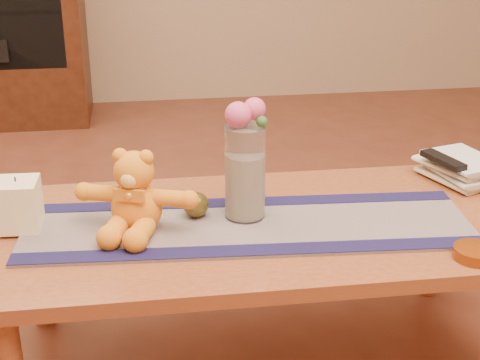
{
  "coord_description": "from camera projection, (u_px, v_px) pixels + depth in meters",
  "views": [
    {
      "loc": [
        -0.3,
        -1.73,
        1.32
      ],
      "look_at": [
        -0.05,
        0.0,
        0.58
      ],
      "focal_mm": 53.7,
      "sensor_mm": 36.0,
      "label": 1
    }
  ],
  "objects": [
    {
      "name": "book_upper",
      "position": [
        437.0,
        170.0,
        2.18
      ],
      "size": [
        0.24,
        0.27,
        0.02
      ],
      "primitive_type": "imported",
      "rotation": [
        0.0,
        0.0,
        0.42
      ],
      "color": "beige",
      "rests_on": "book_lower"
    },
    {
      "name": "rose_left",
      "position": [
        238.0,
        115.0,
        1.85
      ],
      "size": [
        0.07,
        0.07,
        0.07
      ],
      "primitive_type": "sphere",
      "color": "#D44B73",
      "rests_on": "glass_vase"
    },
    {
      "name": "candle_wick",
      "position": [
        15.0,
        179.0,
        1.86
      ],
      "size": [
        0.0,
        0.0,
        0.01
      ],
      "primitive_type": "cylinder",
      "rotation": [
        0.0,
        0.0,
        -0.04
      ],
      "color": "black",
      "rests_on": "pillar_candle"
    },
    {
      "name": "book_top",
      "position": [
        442.0,
        164.0,
        2.17
      ],
      "size": [
        0.22,
        0.26,
        0.02
      ],
      "primitive_type": "imported",
      "rotation": [
        0.0,
        0.0,
        0.27
      ],
      "color": "beige",
      "rests_on": "book_upper"
    },
    {
      "name": "teddy_bear",
      "position": [
        136.0,
        191.0,
        1.87
      ],
      "size": [
        0.38,
        0.34,
        0.21
      ],
      "primitive_type": null,
      "rotation": [
        0.0,
        0.0,
        -0.33
      ],
      "color": "orange",
      "rests_on": "persian_runner"
    },
    {
      "name": "tv_remote",
      "position": [
        443.0,
        160.0,
        2.16
      ],
      "size": [
        0.09,
        0.17,
        0.02
      ],
      "primitive_type": "cube",
      "rotation": [
        0.0,
        0.0,
        0.32
      ],
      "color": "black",
      "rests_on": "book_top"
    },
    {
      "name": "glass_vase",
      "position": [
        245.0,
        172.0,
        1.93
      ],
      "size": [
        0.11,
        0.11,
        0.26
      ],
      "primitive_type": "cylinder",
      "color": "silver",
      "rests_on": "persian_runner"
    },
    {
      "name": "table_leg_br",
      "position": [
        432.0,
        239.0,
        2.4
      ],
      "size": [
        0.07,
        0.07,
        0.41
      ],
      "primitive_type": "cylinder",
      "color": "brown",
      "rests_on": "floor"
    },
    {
      "name": "book_bottom",
      "position": [
        438.0,
        182.0,
        2.19
      ],
      "size": [
        0.24,
        0.27,
        0.02
      ],
      "primitive_type": "imported",
      "rotation": [
        0.0,
        0.0,
        0.37
      ],
      "color": "beige",
      "rests_on": "coffee_table_top"
    },
    {
      "name": "book_lower",
      "position": [
        441.0,
        176.0,
        2.19
      ],
      "size": [
        0.21,
        0.26,
        0.02
      ],
      "primitive_type": "imported",
      "rotation": [
        0.0,
        0.0,
        0.23
      ],
      "color": "beige",
      "rests_on": "book_bottom"
    },
    {
      "name": "table_leg_bl",
      "position": [
        39.0,
        266.0,
        2.23
      ],
      "size": [
        0.07,
        0.07,
        0.41
      ],
      "primitive_type": "cylinder",
      "color": "brown",
      "rests_on": "floor"
    },
    {
      "name": "blue_flower_side",
      "position": [
        233.0,
        117.0,
        1.88
      ],
      "size": [
        0.04,
        0.04,
        0.04
      ],
      "primitive_type": "sphere",
      "color": "#5552B2",
      "rests_on": "glass_vase"
    },
    {
      "name": "persian_runner",
      "position": [
        248.0,
        226.0,
        1.93
      ],
      "size": [
        1.22,
        0.42,
        0.01
      ],
      "primitive_type": "cube",
      "rotation": [
        0.0,
        0.0,
        -0.06
      ],
      "color": "#181844",
      "rests_on": "coffee_table_top"
    },
    {
      "name": "pillar_candle",
      "position": [
        18.0,
        204.0,
        1.89
      ],
      "size": [
        0.11,
        0.11,
        0.13
      ],
      "primitive_type": "cube",
      "rotation": [
        0.0,
        0.0,
        -0.04
      ],
      "color": "#FFF5BB",
      "rests_on": "persian_runner"
    },
    {
      "name": "runner_border_far",
      "position": [
        243.0,
        202.0,
        2.06
      ],
      "size": [
        1.2,
        0.13,
        0.0
      ],
      "primitive_type": "cube",
      "rotation": [
        0.0,
        0.0,
        -0.06
      ],
      "color": "#161339",
      "rests_on": "persian_runner"
    },
    {
      "name": "coffee_table_top",
      "position": [
        258.0,
        229.0,
        1.96
      ],
      "size": [
        1.4,
        0.7,
        0.04
      ],
      "primitive_type": "cube",
      "color": "brown",
      "rests_on": "floor"
    },
    {
      "name": "bronze_ball",
      "position": [
        196.0,
        205.0,
        1.96
      ],
      "size": [
        0.08,
        0.08,
        0.07
      ],
      "primitive_type": "sphere",
      "rotation": [
        0.0,
        0.0,
        -0.19
      ],
      "color": "brown",
      "rests_on": "persian_runner"
    },
    {
      "name": "leaf_sprig",
      "position": [
        262.0,
        121.0,
        1.86
      ],
      "size": [
        0.03,
        0.03,
        0.03
      ],
      "primitive_type": "sphere",
      "color": "#33662D",
      "rests_on": "glass_vase"
    },
    {
      "name": "runner_border_near",
      "position": [
        253.0,
        250.0,
        1.79
      ],
      "size": [
        1.2,
        0.13,
        0.0
      ],
      "primitive_type": "cube",
      "rotation": [
        0.0,
        0.0,
        -0.06
      ],
      "color": "#161339",
      "rests_on": "persian_runner"
    },
    {
      "name": "amber_dish",
      "position": [
        475.0,
        253.0,
        1.77
      ],
      "size": [
        0.14,
        0.14,
        0.03
      ],
      "primitive_type": "cylinder",
      "rotation": [
        0.0,
        0.0,
        -0.4
      ],
      "color": "#BF5914",
      "rests_on": "coffee_table_top"
    },
    {
      "name": "potpourri_fill",
      "position": [
        245.0,
        186.0,
        1.94
      ],
      "size": [
        0.09,
        0.09,
        0.18
      ],
      "primitive_type": "cylinder",
      "color": "beige",
      "rests_on": "glass_vase"
    },
    {
      "name": "rose_right",
      "position": [
        254.0,
        109.0,
        1.87
      ],
      "size": [
        0.06,
        0.06,
        0.06
      ],
      "primitive_type": "sphere",
      "color": "#D44B73",
      "rests_on": "glass_vase"
    },
    {
      "name": "blue_flower_back",
      "position": [
        247.0,
        112.0,
        1.9
      ],
      "size": [
        0.04,
        0.04,
        0.04
      ],
      "primitive_type": "sphere",
      "color": "#5552B2",
      "rests_on": "glass_vase"
    },
    {
      "name": "floor",
      "position": [
        257.0,
        359.0,
        2.13
      ],
      "size": [
        5.5,
        5.5,
        0.0
      ],
      "primitive_type": "plane",
      "color": "#5C291A",
      "rests_on": "ground"
    }
  ]
}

